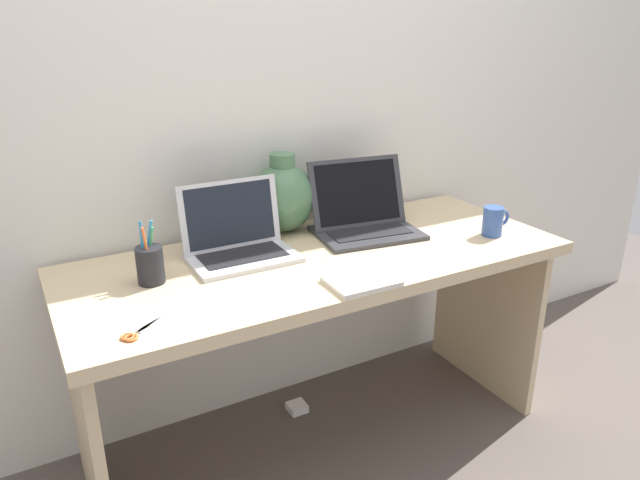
# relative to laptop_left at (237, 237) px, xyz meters

# --- Properties ---
(ground_plane) EXTENTS (6.00, 6.00, 0.00)m
(ground_plane) POSITION_rel_laptop_left_xyz_m (0.23, -0.12, -0.79)
(ground_plane) COLOR #564C47
(back_wall) EXTENTS (4.40, 0.04, 2.40)m
(back_wall) POSITION_rel_laptop_left_xyz_m (0.23, 0.24, 0.41)
(back_wall) COLOR silver
(back_wall) RESTS_ON ground
(desk) EXTENTS (1.62, 0.65, 0.73)m
(desk) POSITION_rel_laptop_left_xyz_m (0.23, -0.12, -0.21)
(desk) COLOR #D1B78C
(desk) RESTS_ON ground
(laptop_left) EXTENTS (0.33, 0.23, 0.23)m
(laptop_left) POSITION_rel_laptop_left_xyz_m (0.00, 0.00, 0.00)
(laptop_left) COLOR silver
(laptop_left) RESTS_ON desk
(laptop_right) EXTENTS (0.39, 0.31, 0.25)m
(laptop_right) POSITION_rel_laptop_left_xyz_m (0.47, -0.00, 0.00)
(laptop_right) COLOR #333338
(laptop_right) RESTS_ON desk
(green_vase) EXTENTS (0.22, 0.22, 0.28)m
(green_vase) POSITION_rel_laptop_left_xyz_m (0.23, 0.14, 0.06)
(green_vase) COLOR #47704C
(green_vase) RESTS_ON desk
(notebook_stack) EXTENTS (0.20, 0.15, 0.01)m
(notebook_stack) POSITION_rel_laptop_left_xyz_m (0.23, -0.38, -0.06)
(notebook_stack) COLOR silver
(notebook_stack) RESTS_ON desk
(coffee_mug) EXTENTS (0.11, 0.07, 0.10)m
(coffee_mug) POSITION_rel_laptop_left_xyz_m (0.85, -0.26, -0.01)
(coffee_mug) COLOR #335199
(coffee_mug) RESTS_ON desk
(pen_cup) EXTENTS (0.08, 0.08, 0.19)m
(pen_cup) POSITION_rel_laptop_left_xyz_m (-0.29, -0.07, -0.01)
(pen_cup) COLOR black
(pen_cup) RESTS_ON desk
(scissors) EXTENTS (0.13, 0.11, 0.01)m
(scissors) POSITION_rel_laptop_left_xyz_m (-0.40, -0.35, -0.06)
(scissors) COLOR #B7B7BC
(scissors) RESTS_ON desk
(power_brick) EXTENTS (0.07, 0.07, 0.03)m
(power_brick) POSITION_rel_laptop_left_xyz_m (0.23, 0.06, -0.77)
(power_brick) COLOR white
(power_brick) RESTS_ON ground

